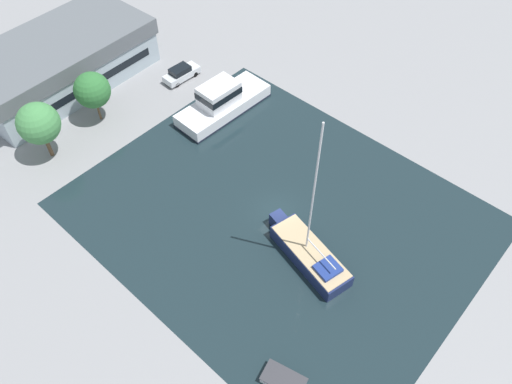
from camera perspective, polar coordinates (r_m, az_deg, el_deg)
name	(u,v)px	position (r m, az deg, el deg)	size (l,w,h in m)	color
ground_plane	(277,213)	(46.48, 2.42, -2.47)	(440.00, 440.00, 0.00)	gray
water_canal	(277,213)	(46.48, 2.42, -2.46)	(28.70, 35.26, 0.01)	#19282D
warehouse_building	(59,62)	(63.03, -21.56, 13.69)	(21.40, 11.59, 5.53)	#99A8B2
quay_tree_near_building	(92,90)	(55.64, -18.21, 11.00)	(3.82, 3.82, 5.83)	brown
quay_tree_by_water	(39,123)	(52.78, -23.60, 7.19)	(4.15, 4.15, 6.41)	brown
parked_car	(181,73)	(61.08, -8.53, 13.29)	(4.59, 1.95, 1.67)	silver
sailboat_moored	(309,253)	(43.14, 6.04, -6.96)	(4.50, 9.44, 15.43)	#19234C
motor_cruiser	(222,102)	(55.63, -3.92, 10.24)	(11.36, 4.41, 3.79)	white
small_dinghy	(284,380)	(38.66, 3.17, -20.70)	(2.42, 3.47, 0.71)	white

